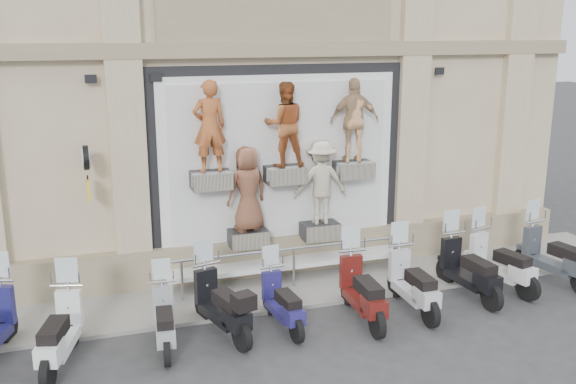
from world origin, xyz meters
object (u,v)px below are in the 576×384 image
object	(u,v)px
guard_rail	(294,269)
scooter_i	(501,252)
scooter_f	(363,279)
scooter_j	(556,245)
scooter_c	(164,309)
scooter_g	(413,272)
clock_sign_bracket	(87,165)
scooter_e	(282,292)
scooter_d	(221,292)
scooter_b	(59,319)
scooter_h	(470,258)

from	to	relation	value
guard_rail	scooter_i	distance (m)	4.28
scooter_f	scooter_j	distance (m)	4.66
scooter_c	scooter_g	xyz separation A→B (m)	(4.69, -0.02, 0.10)
clock_sign_bracket	scooter_e	world-z (taller)	clock_sign_bracket
clock_sign_bracket	scooter_d	xyz separation A→B (m)	(2.04, -1.97, -2.00)
scooter_c	clock_sign_bracket	bearing A→B (deg)	121.13
guard_rail	scooter_g	distance (m)	2.50
scooter_e	scooter_b	bearing A→B (deg)	177.21
scooter_i	scooter_g	bearing A→B (deg)	176.83
scooter_c	scooter_d	size ratio (longest dim) A/B	0.87
clock_sign_bracket	scooter_g	world-z (taller)	clock_sign_bracket
scooter_f	scooter_j	world-z (taller)	scooter_j
clock_sign_bracket	scooter_c	xyz separation A→B (m)	(1.03, -2.14, -2.11)
clock_sign_bracket	scooter_h	size ratio (longest dim) A/B	0.51
clock_sign_bracket	scooter_i	distance (m)	8.40
guard_rail	scooter_e	size ratio (longest dim) A/B	2.96
scooter_c	scooter_j	distance (m)	8.25
guard_rail	scooter_i	xyz separation A→B (m)	(4.06, -1.30, 0.34)
scooter_e	scooter_f	world-z (taller)	scooter_f
scooter_c	scooter_d	world-z (taller)	scooter_d
scooter_e	scooter_i	world-z (taller)	scooter_i
scooter_d	scooter_g	world-z (taller)	scooter_d
scooter_e	scooter_g	distance (m)	2.58
scooter_c	scooter_g	size ratio (longest dim) A/B	0.87
scooter_d	scooter_j	bearing A→B (deg)	-14.04
scooter_b	scooter_g	size ratio (longest dim) A/B	1.00
scooter_i	scooter_e	bearing A→B (deg)	170.28
scooter_c	scooter_h	size ratio (longest dim) A/B	0.85
scooter_e	scooter_f	xyz separation A→B (m)	(1.49, -0.17, 0.12)
scooter_d	scooter_c	bearing A→B (deg)	174.21
scooter_b	scooter_e	distance (m)	3.78
guard_rail	scooter_c	size ratio (longest dim) A/B	2.95
scooter_h	scooter_j	size ratio (longest dim) A/B	0.98
scooter_b	scooter_f	distance (m)	5.26
scooter_h	scooter_i	bearing A→B (deg)	5.73
scooter_c	scooter_b	bearing A→B (deg)	-172.47
guard_rail	scooter_e	bearing A→B (deg)	-115.59
clock_sign_bracket	scooter_b	bearing A→B (deg)	-106.00
scooter_f	scooter_g	distance (m)	1.09
guard_rail	scooter_h	bearing A→B (deg)	-24.18
scooter_c	scooter_i	world-z (taller)	scooter_i
scooter_c	scooter_i	bearing A→B (deg)	8.54
clock_sign_bracket	scooter_j	world-z (taller)	clock_sign_bracket
scooter_d	scooter_h	size ratio (longest dim) A/B	0.97
guard_rail	scooter_f	world-z (taller)	scooter_f
scooter_g	scooter_h	distance (m)	1.42
guard_rail	clock_sign_bracket	distance (m)	4.57
scooter_d	scooter_f	distance (m)	2.60
scooter_g	scooter_j	distance (m)	3.57
clock_sign_bracket	scooter_g	size ratio (longest dim) A/B	0.52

